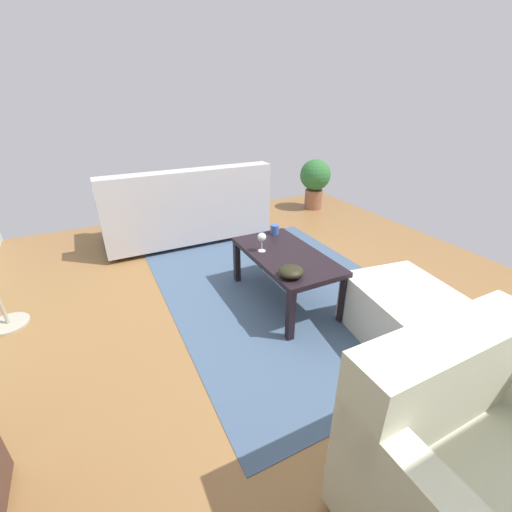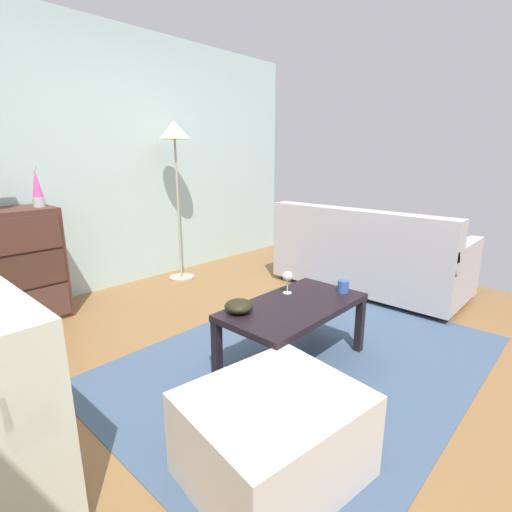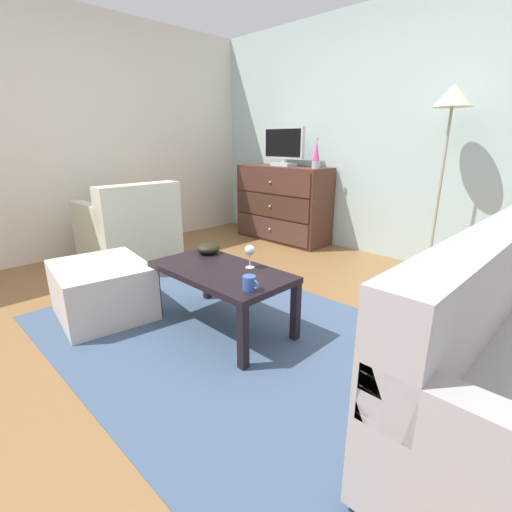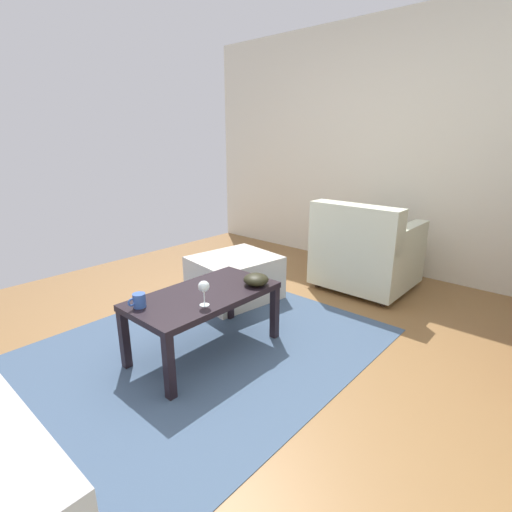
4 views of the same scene
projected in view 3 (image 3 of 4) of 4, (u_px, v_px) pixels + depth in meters
The scene contains 14 objects.
ground_plane at pixel (231, 318), 2.73m from camera, with size 5.36×4.95×0.05m, color brown.
wall_accent_rear at pixel (387, 136), 3.85m from camera, with size 5.36×0.12×2.57m, color #AFC9C3.
wall_plain_left at pixel (79, 136), 3.97m from camera, with size 0.12×4.95×2.57m, color beige.
area_rug at pixel (228, 333), 2.45m from camera, with size 2.60×1.90×0.01m, color #3E536D.
dresser at pixel (283, 204), 4.66m from camera, with size 1.23×0.49×0.93m.
tv at pixel (284, 146), 4.49m from camera, with size 0.60×0.18×0.46m.
lava_lamp at pixel (316, 155), 4.10m from camera, with size 0.09×0.09×0.33m.
coffee_table at pixel (221, 276), 2.43m from camera, with size 0.98×0.52×0.43m.
wine_glass at pixel (250, 251), 2.40m from camera, with size 0.07×0.07×0.16m.
mug at pixel (250, 283), 2.06m from camera, with size 0.11×0.08×0.08m.
bowl_decorative at pixel (208, 248), 2.74m from camera, with size 0.17×0.17×0.08m, color black.
armchair at pixel (130, 229), 3.81m from camera, with size 0.80×0.82×0.84m.
ottoman at pixel (102, 290), 2.68m from camera, with size 0.70×0.60×0.39m, color beige.
standing_lamp at pixel (451, 115), 3.08m from camera, with size 0.32×0.32×1.68m.
Camera 3 is at (1.87, -1.62, 1.24)m, focal length 25.71 mm.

